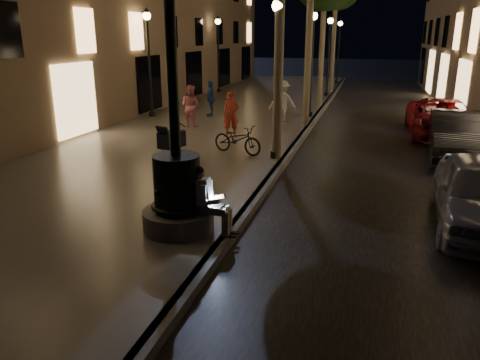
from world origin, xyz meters
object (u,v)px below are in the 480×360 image
(fountain_lamppost, at_px, (177,180))
(stroller, at_px, (171,140))
(lamp_curb_d, at_px, (339,43))
(lamp_left_c, at_px, (218,45))
(lamp_curb_a, at_px, (277,57))
(lamp_left_b, at_px, (149,49))
(car_second, at_px, (457,136))
(pedestrian_pink, at_px, (190,106))
(car_third, at_px, (443,118))
(pedestrian_red, at_px, (231,114))
(pedestrian_blue, at_px, (211,98))
(seated_man_laptop, at_px, (207,198))
(lamp_curb_b, at_px, (312,49))
(bicycle, at_px, (237,139))
(lamp_curb_c, at_px, (329,45))
(pedestrian_white, at_px, (282,102))

(fountain_lamppost, xyz_separation_m, stroller, (-2.36, 5.07, -0.43))
(lamp_curb_d, relative_size, lamp_left_c, 1.00)
(lamp_curb_a, xyz_separation_m, lamp_left_b, (-7.10, 6.00, 0.00))
(car_second, distance_m, pedestrian_pink, 10.11)
(lamp_curb_a, distance_m, car_third, 8.34)
(stroller, bearing_deg, pedestrian_pink, 123.20)
(pedestrian_red, distance_m, pedestrian_blue, 4.70)
(lamp_curb_d, distance_m, pedestrian_pink, 20.48)
(seated_man_laptop, bearing_deg, lamp_curb_d, 89.83)
(car_second, relative_size, pedestrian_pink, 2.68)
(lamp_curb_b, height_order, pedestrian_red, lamp_curb_b)
(pedestrian_pink, bearing_deg, fountain_lamppost, 123.38)
(seated_man_laptop, distance_m, bicycle, 6.32)
(pedestrian_red, bearing_deg, pedestrian_pink, 129.04)
(lamp_curb_c, xyz_separation_m, pedestrian_red, (-2.22, -13.34, -2.20))
(lamp_left_b, xyz_separation_m, pedestrian_pink, (2.69, -1.88, -2.18))
(car_second, bearing_deg, bicycle, -160.20)
(car_third, bearing_deg, pedestrian_pink, -171.69)
(pedestrian_white, bearing_deg, pedestrian_pink, 13.91)
(lamp_curb_d, xyz_separation_m, pedestrian_red, (-2.22, -21.34, -2.20))
(lamp_curb_c, relative_size, stroller, 4.13)
(lamp_curb_c, bearing_deg, lamp_curb_a, -90.00)
(lamp_left_c, height_order, pedestrian_red, lamp_left_c)
(lamp_curb_d, xyz_separation_m, car_third, (5.50, -18.25, -2.51))
(lamp_curb_a, distance_m, lamp_curb_d, 24.00)
(seated_man_laptop, distance_m, pedestrian_red, 8.92)
(lamp_curb_b, distance_m, car_second, 8.40)
(fountain_lamppost, height_order, seated_man_laptop, fountain_lamppost)
(fountain_lamppost, distance_m, pedestrian_red, 8.79)
(car_third, bearing_deg, pedestrian_blue, 173.03)
(lamp_curb_d, height_order, car_third, lamp_curb_d)
(car_second, height_order, pedestrian_blue, pedestrian_blue)
(bicycle, bearing_deg, lamp_curb_d, 15.48)
(lamp_curb_a, xyz_separation_m, lamp_curb_b, (0.00, 8.00, 0.00))
(car_second, bearing_deg, lamp_curb_b, 136.96)
(lamp_curb_c, bearing_deg, stroller, -100.26)
(lamp_curb_d, height_order, bicycle, lamp_curb_d)
(lamp_left_c, xyz_separation_m, pedestrian_white, (6.15, -9.88, -2.14))
(lamp_curb_d, height_order, pedestrian_red, lamp_curb_d)
(seated_man_laptop, relative_size, pedestrian_red, 0.79)
(pedestrian_white, bearing_deg, car_second, 132.34)
(bicycle, bearing_deg, pedestrian_pink, 57.25)
(lamp_curb_d, distance_m, pedestrian_red, 21.57)
(car_third, relative_size, pedestrian_white, 2.92)
(car_third, bearing_deg, pedestrian_red, -159.19)
(car_second, distance_m, pedestrian_white, 7.58)
(seated_man_laptop, distance_m, lamp_curb_c, 22.12)
(lamp_curb_a, bearing_deg, pedestrian_blue, 123.31)
(lamp_curb_a, bearing_deg, lamp_left_b, 139.80)
(lamp_curb_b, bearing_deg, fountain_lamppost, -92.86)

